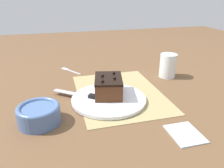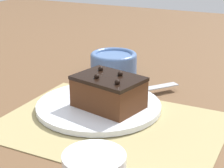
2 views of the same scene
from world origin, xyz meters
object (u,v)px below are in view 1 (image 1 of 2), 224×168
at_px(chocolate_cake, 108,86).
at_px(serving_knife, 89,96).
at_px(cake_plate, 109,99).
at_px(drinking_glass, 168,66).
at_px(small_bowl, 39,114).
at_px(dessert_fork, 69,70).

xyz_separation_m(chocolate_cake, serving_knife, (-0.01, 0.08, -0.03)).
height_order(cake_plate, serving_knife, serving_knife).
bearing_deg(drinking_glass, cake_plate, 117.80).
bearing_deg(small_bowl, drinking_glass, -65.81).
bearing_deg(cake_plate, dessert_fork, 16.90).
distance_m(chocolate_cake, drinking_glass, 0.37).
relative_size(cake_plate, drinking_glass, 2.50).
xyz_separation_m(cake_plate, serving_knife, (0.02, 0.07, 0.01)).
xyz_separation_m(serving_knife, drinking_glass, (0.16, -0.42, 0.04)).
distance_m(cake_plate, small_bowl, 0.27).
relative_size(chocolate_cake, serving_knife, 0.82).
xyz_separation_m(serving_knife, dessert_fork, (0.37, 0.05, -0.02)).
xyz_separation_m(drinking_glass, small_bowl, (-0.27, 0.60, -0.02)).
bearing_deg(serving_knife, drinking_glass, -31.48).
bearing_deg(dessert_fork, chocolate_cake, -104.51).
bearing_deg(small_bowl, serving_knife, -58.44).
distance_m(serving_knife, dessert_fork, 0.37).
bearing_deg(cake_plate, small_bowl, 108.92).
relative_size(cake_plate, small_bowl, 2.10).
distance_m(chocolate_cake, serving_knife, 0.09).
bearing_deg(dessert_fork, small_bowl, -139.11).
relative_size(chocolate_cake, dessert_fork, 1.23).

